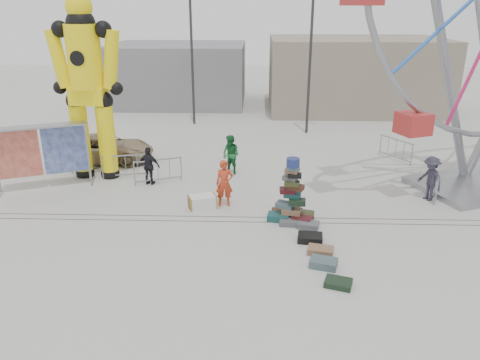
{
  "coord_description": "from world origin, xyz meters",
  "views": [
    {
      "loc": [
        -0.06,
        -14.34,
        7.24
      ],
      "look_at": [
        -0.6,
        1.71,
        1.17
      ],
      "focal_mm": 35.0,
      "sensor_mm": 36.0,
      "label": 1
    }
  ],
  "objects_px": {
    "pedestrian_grey": "(430,179)",
    "banner_scaffold": "(40,142)",
    "barricade_dummy_b": "(126,166)",
    "barricade_wheel_back": "(396,150)",
    "barricade_dummy_c": "(158,171)",
    "lamp_post_right": "(312,56)",
    "pedestrian_green": "(231,155)",
    "lamp_post_left": "(193,52)",
    "crash_test_dummy": "(87,82)",
    "parked_suv": "(104,148)",
    "suitcase_tower": "(291,203)",
    "barricade_dummy_a": "(94,161)",
    "pedestrian_black": "(149,166)",
    "pedestrian_red": "(224,183)",
    "barricade_wheel_front": "(433,183)",
    "steamer_trunk": "(202,202)"
  },
  "relations": [
    {
      "from": "steamer_trunk",
      "to": "barricade_wheel_back",
      "type": "height_order",
      "value": "barricade_wheel_back"
    },
    {
      "from": "barricade_wheel_back",
      "to": "pedestrian_green",
      "type": "height_order",
      "value": "pedestrian_green"
    },
    {
      "from": "lamp_post_left",
      "to": "crash_test_dummy",
      "type": "height_order",
      "value": "lamp_post_left"
    },
    {
      "from": "suitcase_tower",
      "to": "barricade_wheel_back",
      "type": "xyz_separation_m",
      "value": [
        5.58,
        6.94,
        -0.1
      ]
    },
    {
      "from": "banner_scaffold",
      "to": "barricade_dummy_c",
      "type": "distance_m",
      "value": 4.84
    },
    {
      "from": "pedestrian_red",
      "to": "pedestrian_grey",
      "type": "distance_m",
      "value": 7.99
    },
    {
      "from": "steamer_trunk",
      "to": "pedestrian_green",
      "type": "xyz_separation_m",
      "value": [
        0.88,
        3.82,
        0.65
      ]
    },
    {
      "from": "suitcase_tower",
      "to": "pedestrian_green",
      "type": "height_order",
      "value": "suitcase_tower"
    },
    {
      "from": "steamer_trunk",
      "to": "parked_suv",
      "type": "height_order",
      "value": "parked_suv"
    },
    {
      "from": "barricade_dummy_c",
      "to": "pedestrian_green",
      "type": "relative_size",
      "value": 1.12
    },
    {
      "from": "pedestrian_grey",
      "to": "banner_scaffold",
      "type": "bearing_deg",
      "value": -115.69
    },
    {
      "from": "suitcase_tower",
      "to": "barricade_dummy_c",
      "type": "bearing_deg",
      "value": 160.94
    },
    {
      "from": "pedestrian_red",
      "to": "steamer_trunk",
      "type": "bearing_deg",
      "value": -171.29
    },
    {
      "from": "crash_test_dummy",
      "to": "banner_scaffold",
      "type": "height_order",
      "value": "crash_test_dummy"
    },
    {
      "from": "barricade_dummy_c",
      "to": "lamp_post_right",
      "type": "bearing_deg",
      "value": 28.39
    },
    {
      "from": "lamp_post_right",
      "to": "pedestrian_grey",
      "type": "bearing_deg",
      "value": -70.17
    },
    {
      "from": "lamp_post_left",
      "to": "barricade_dummy_b",
      "type": "bearing_deg",
      "value": -100.18
    },
    {
      "from": "steamer_trunk",
      "to": "barricade_dummy_a",
      "type": "distance_m",
      "value": 6.54
    },
    {
      "from": "lamp_post_right",
      "to": "pedestrian_green",
      "type": "distance_m",
      "value": 9.23
    },
    {
      "from": "steamer_trunk",
      "to": "parked_suv",
      "type": "bearing_deg",
      "value": 115.29
    },
    {
      "from": "lamp_post_right",
      "to": "pedestrian_grey",
      "type": "distance_m",
      "value": 11.36
    },
    {
      "from": "parked_suv",
      "to": "pedestrian_green",
      "type": "bearing_deg",
      "value": -106.4
    },
    {
      "from": "crash_test_dummy",
      "to": "barricade_wheel_back",
      "type": "height_order",
      "value": "crash_test_dummy"
    },
    {
      "from": "barricade_dummy_b",
      "to": "barricade_wheel_back",
      "type": "distance_m",
      "value": 12.89
    },
    {
      "from": "pedestrian_black",
      "to": "parked_suv",
      "type": "distance_m",
      "value": 4.18
    },
    {
      "from": "lamp_post_left",
      "to": "pedestrian_red",
      "type": "relative_size",
      "value": 4.45
    },
    {
      "from": "barricade_dummy_b",
      "to": "pedestrian_red",
      "type": "distance_m",
      "value": 5.35
    },
    {
      "from": "banner_scaffold",
      "to": "barricade_wheel_front",
      "type": "height_order",
      "value": "banner_scaffold"
    },
    {
      "from": "barricade_dummy_b",
      "to": "steamer_trunk",
      "type": "bearing_deg",
      "value": -51.25
    },
    {
      "from": "banner_scaffold",
      "to": "pedestrian_black",
      "type": "distance_m",
      "value": 4.42
    },
    {
      "from": "banner_scaffold",
      "to": "barricade_dummy_a",
      "type": "distance_m",
      "value": 2.87
    },
    {
      "from": "pedestrian_green",
      "to": "parked_suv",
      "type": "height_order",
      "value": "pedestrian_green"
    },
    {
      "from": "pedestrian_green",
      "to": "lamp_post_left",
      "type": "bearing_deg",
      "value": 143.98
    },
    {
      "from": "suitcase_tower",
      "to": "crash_test_dummy",
      "type": "height_order",
      "value": "crash_test_dummy"
    },
    {
      "from": "barricade_dummy_a",
      "to": "barricade_dummy_b",
      "type": "bearing_deg",
      "value": -33.18
    },
    {
      "from": "barricade_dummy_c",
      "to": "pedestrian_green",
      "type": "distance_m",
      "value": 3.33
    },
    {
      "from": "barricade_wheel_front",
      "to": "barricade_wheel_back",
      "type": "distance_m",
      "value": 4.54
    },
    {
      "from": "crash_test_dummy",
      "to": "barricade_wheel_back",
      "type": "relative_size",
      "value": 3.95
    },
    {
      "from": "lamp_post_right",
      "to": "barricade_wheel_back",
      "type": "distance_m",
      "value": 7.5
    },
    {
      "from": "suitcase_tower",
      "to": "pedestrian_red",
      "type": "distance_m",
      "value": 2.71
    },
    {
      "from": "pedestrian_green",
      "to": "barricade_dummy_b",
      "type": "bearing_deg",
      "value": -132.93
    },
    {
      "from": "crash_test_dummy",
      "to": "pedestrian_grey",
      "type": "height_order",
      "value": "crash_test_dummy"
    },
    {
      "from": "barricade_dummy_a",
      "to": "pedestrian_green",
      "type": "xyz_separation_m",
      "value": [
        6.23,
        0.06,
        0.34
      ]
    },
    {
      "from": "barricade_dummy_c",
      "to": "pedestrian_red",
      "type": "distance_m",
      "value": 3.77
    },
    {
      "from": "barricade_dummy_b",
      "to": "barricade_wheel_back",
      "type": "bearing_deg",
      "value": 1.55
    },
    {
      "from": "lamp_post_left",
      "to": "barricade_dummy_c",
      "type": "relative_size",
      "value": 4.0
    },
    {
      "from": "crash_test_dummy",
      "to": "barricade_dummy_b",
      "type": "relative_size",
      "value": 3.95
    },
    {
      "from": "barricade_wheel_front",
      "to": "barricade_dummy_b",
      "type": "bearing_deg",
      "value": 95.74
    },
    {
      "from": "suitcase_tower",
      "to": "barricade_wheel_back",
      "type": "height_order",
      "value": "suitcase_tower"
    },
    {
      "from": "crash_test_dummy",
      "to": "parked_suv",
      "type": "height_order",
      "value": "crash_test_dummy"
    }
  ]
}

